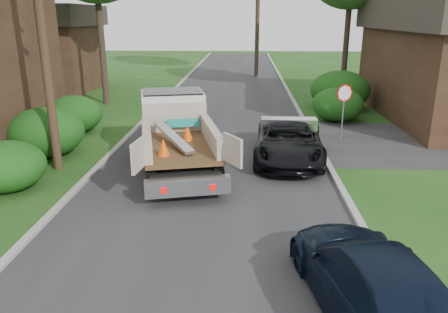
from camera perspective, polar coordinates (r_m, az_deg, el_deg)
ground at (r=10.68m, az=-3.45°, el=-11.02°), size 120.00×120.00×0.00m
road at (r=19.99m, az=-0.37°, el=2.96°), size 8.00×90.00×0.02m
curb_left at (r=20.61m, az=-11.85°, el=3.19°), size 0.20×90.00×0.12m
curb_right at (r=20.17m, az=11.35°, el=2.90°), size 0.20×90.00×0.12m
stop_sign at (r=19.04m, az=15.38°, el=7.03°), size 0.71×0.32×2.48m
utility_pole at (r=15.71m, az=-22.89°, el=16.63°), size 2.42×1.25×10.00m
house_left_far at (r=34.59m, az=-22.72°, el=13.06°), size 7.56×7.56×6.00m
hedge_left_a at (r=14.95m, az=-26.52°, el=-1.14°), size 2.34×2.34×1.53m
hedge_left_b at (r=18.02m, az=-22.19°, el=3.00°), size 2.86×2.86×1.87m
hedge_left_c at (r=21.28m, az=-19.07°, el=5.23°), size 2.60×2.60×1.70m
hedge_right_a at (r=23.18m, az=14.62°, el=6.60°), size 2.60×2.60×1.70m
hedge_right_b at (r=26.17m, az=14.91°, el=8.39°), size 3.38×3.38×2.21m
flatbed_truck at (r=15.94m, az=-6.36°, el=3.89°), size 4.10×6.89×2.45m
black_pickup at (r=16.41m, az=8.49°, el=2.06°), size 2.84×5.46×1.47m
navy_suv at (r=8.43m, az=18.74°, el=-15.07°), size 2.74×5.09×1.40m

